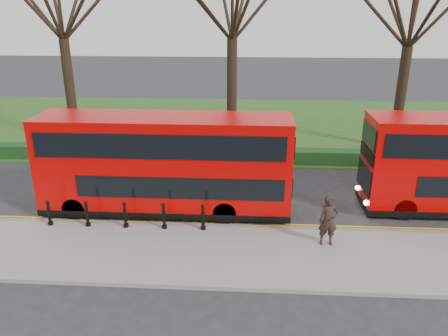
{
  "coord_description": "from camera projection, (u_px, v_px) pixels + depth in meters",
  "views": [
    {
      "loc": [
        3.15,
        -16.23,
        8.26
      ],
      "look_at": [
        2.12,
        0.5,
        2.0
      ],
      "focal_mm": 35.0,
      "sensor_mm": 36.0,
      "label": 1
    }
  ],
  "objects": [
    {
      "name": "bollard_row",
      "position": [
        125.0,
        215.0,
        16.85
      ],
      "size": [
        6.2,
        0.15,
        1.0
      ],
      "color": "black",
      "rests_on": "pavement"
    },
    {
      "name": "yellow_line_outer",
      "position": [
        170.0,
        223.0,
        17.6
      ],
      "size": [
        60.0,
        0.1,
        0.01
      ],
      "primitive_type": "cube",
      "color": "yellow",
      "rests_on": "ground"
    },
    {
      "name": "yellow_line_inner",
      "position": [
        171.0,
        221.0,
        17.78
      ],
      "size": [
        60.0,
        0.1,
        0.01
      ],
      "primitive_type": "cube",
      "color": "yellow",
      "rests_on": "ground"
    },
    {
      "name": "tree_right",
      "position": [
        413.0,
        10.0,
        24.1
      ],
      "size": [
        7.07,
        7.07,
        11.04
      ],
      "color": "black",
      "rests_on": "ground"
    },
    {
      "name": "pedestrian",
      "position": [
        328.0,
        221.0,
        15.5
      ],
      "size": [
        0.71,
        0.49,
        1.88
      ],
      "primitive_type": "imported",
      "rotation": [
        0.0,
        0.0,
        0.06
      ],
      "color": "black",
      "rests_on": "pavement"
    },
    {
      "name": "tree_left",
      "position": [
        59.0,
        2.0,
        25.1
      ],
      "size": [
        7.45,
        7.45,
        11.65
      ],
      "color": "black",
      "rests_on": "ground"
    },
    {
      "name": "kerb",
      "position": [
        168.0,
        225.0,
        17.29
      ],
      "size": [
        60.0,
        0.25,
        0.16
      ],
      "primitive_type": "cube",
      "color": "slate",
      "rests_on": "ground"
    },
    {
      "name": "bus_lead",
      "position": [
        165.0,
        165.0,
        18.02
      ],
      "size": [
        10.34,
        2.38,
        4.11
      ],
      "color": "#BE0302",
      "rests_on": "ground"
    },
    {
      "name": "pavement",
      "position": [
        158.0,
        252.0,
        15.42
      ],
      "size": [
        60.0,
        4.0,
        0.15
      ],
      "primitive_type": "cube",
      "color": "gray",
      "rests_on": "ground"
    },
    {
      "name": "ground",
      "position": [
        173.0,
        216.0,
        18.25
      ],
      "size": [
        120.0,
        120.0,
        0.0
      ],
      "primitive_type": "plane",
      "color": "#28282B",
      "rests_on": "ground"
    },
    {
      "name": "grass_verge",
      "position": [
        208.0,
        124.0,
        32.27
      ],
      "size": [
        60.0,
        18.0,
        0.06
      ],
      "primitive_type": "cube",
      "color": "#294818",
      "rests_on": "ground"
    },
    {
      "name": "tree_mid",
      "position": [
        232.0,
        1.0,
        24.51
      ],
      "size": [
        7.49,
        7.49,
        11.7
      ],
      "color": "black",
      "rests_on": "ground"
    },
    {
      "name": "hedge",
      "position": [
        193.0,
        155.0,
        24.47
      ],
      "size": [
        60.0,
        0.9,
        0.8
      ],
      "primitive_type": "cube",
      "color": "black",
      "rests_on": "ground"
    }
  ]
}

